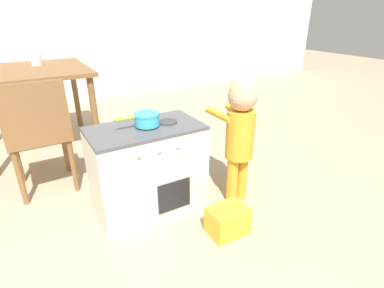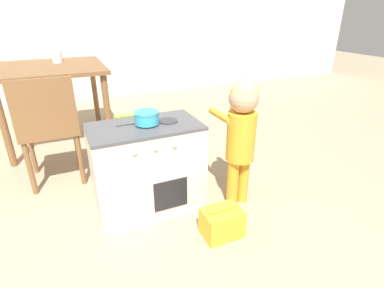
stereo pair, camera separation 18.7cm
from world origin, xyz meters
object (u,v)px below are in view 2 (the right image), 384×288
Objects in this scene: toy_pot at (146,117)px; dining_table at (51,77)px; child_figure at (241,126)px; cup_on_table at (57,57)px; dining_chair_near at (49,128)px; play_kitchen at (147,168)px; toy_basket at (222,223)px.

dining_table is at bearing 108.91° from toy_pot.
child_figure is 8.47× the size of cup_on_table.
dining_table is at bearing 122.39° from child_figure.
cup_on_table is at bearing 81.87° from dining_chair_near.
toy_pot is at bearing -75.45° from cup_on_table.
dining_table is (-1.02, 1.61, 0.08)m from child_figure.
play_kitchen is 1.69m from cup_on_table.
toy_pot is 0.75m from toy_basket.
dining_chair_near is (-0.07, -0.84, -0.19)m from dining_table.
dining_table is (-0.48, 1.41, 0.01)m from toy_pot.
child_figure is 0.58m from toy_basket.
child_figure is at bearing -19.65° from play_kitchen.
toy_pot is 1.63m from cup_on_table.
toy_pot is 1.18× the size of toy_basket.
play_kitchen is 6.67× the size of cup_on_table.
dining_table reaches higher than toy_basket.
play_kitchen is at bearing -71.59° from dining_table.
child_figure is at bearing -35.26° from dining_chair_near.
dining_chair_near is at bearing 133.89° from toy_pot.
child_figure is 1.33m from dining_chair_near.
toy_basket is at bearing -50.74° from dining_chair_near.
cup_on_table reaches higher than toy_pot.
dining_chair_near is (-0.55, 0.57, -0.18)m from toy_pot.
play_kitchen is 0.57m from toy_basket.
child_figure is (0.55, -0.20, 0.26)m from play_kitchen.
play_kitchen is at bearing -75.92° from cup_on_table.
dining_table is (-0.77, 1.86, 0.55)m from toy_basket.
play_kitchen reaches higher than toy_basket.
toy_basket is at bearing -135.63° from child_figure.
toy_pot is 0.58m from child_figure.
child_figure reaches higher than dining_chair_near.
dining_chair_near is (-0.53, 0.57, 0.15)m from play_kitchen.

